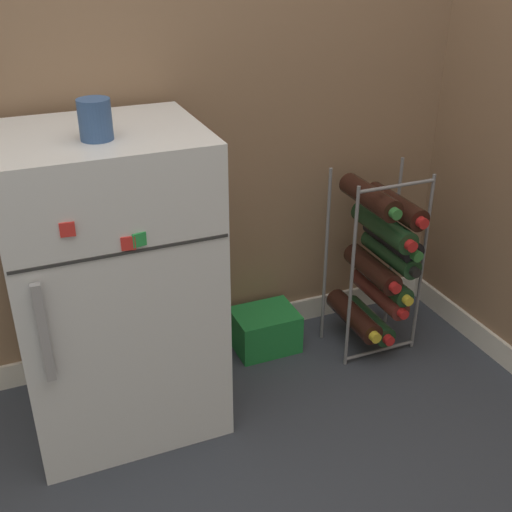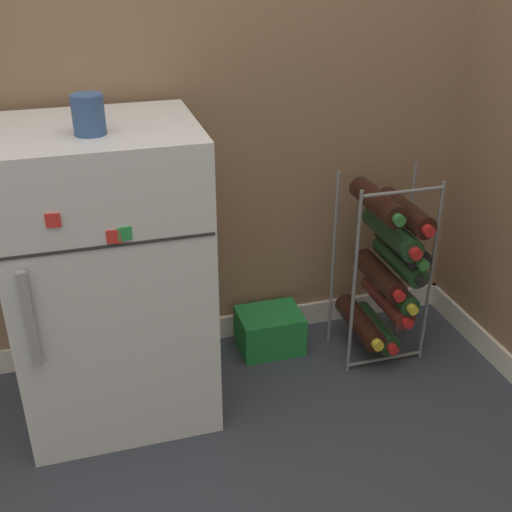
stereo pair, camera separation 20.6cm
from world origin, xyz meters
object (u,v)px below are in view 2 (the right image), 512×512
Objects in this scene: wine_rack at (387,266)px; fridge_top_cup at (88,115)px; mini_fridge at (110,278)px; soda_box at (270,330)px.

fridge_top_cup reaches higher than wine_rack.
mini_fridge is 9.11× the size of fridge_top_cup.
soda_box is 2.25× the size of fridge_top_cup.
wine_rack is 0.49m from soda_box.
mini_fridge is at bearing 83.70° from fridge_top_cup.
mini_fridge is at bearing -178.08° from wine_rack.
mini_fridge reaches higher than wine_rack.
wine_rack is at bearing 6.41° from fridge_top_cup.
wine_rack reaches higher than soda_box.
fridge_top_cup is at bearing -96.30° from mini_fridge.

